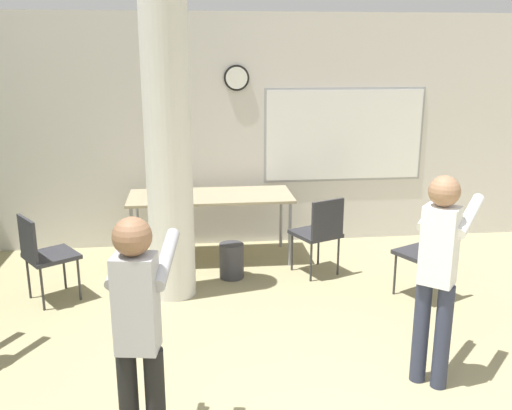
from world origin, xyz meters
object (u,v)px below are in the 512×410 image
Objects in this scene: folding_table at (211,199)px; person_playing_front at (139,326)px; chair_near_pillar at (43,252)px; person_playing_side at (439,265)px; bottle_on_table at (176,185)px; chair_mid_room at (430,250)px; chair_table_right at (320,230)px.

person_playing_front is (-0.52, -3.42, 0.18)m from folding_table.
chair_near_pillar is 3.62m from person_playing_side.
bottle_on_table reaches higher than chair_mid_room.
chair_mid_room is 0.56× the size of person_playing_front.
folding_table is 2.47m from chair_mid_room.
person_playing_side reaches higher than chair_mid_room.
folding_table is at bearing 81.33° from person_playing_front.
chair_table_right is (2.77, 0.36, 0.00)m from chair_near_pillar.
chair_near_pillar is at bearing -172.60° from chair_table_right.
chair_near_pillar is 2.70m from person_playing_front.
chair_table_right is 0.56× the size of person_playing_side.
chair_near_pillar reaches higher than folding_table.
chair_table_right is at bearing -29.30° from folding_table.
bottle_on_table is at bearing 40.81° from chair_near_pillar.
chair_table_right is at bearing 99.51° from person_playing_side.
person_playing_front is at bearing -120.72° from chair_table_right.
chair_mid_room is 1.55m from person_playing_side.
person_playing_side is (1.88, -2.85, 0.05)m from bottle_on_table.
folding_table is 3.15m from person_playing_side.
chair_near_pillar is at bearing -148.70° from folding_table.
folding_table is at bearing -11.94° from bottle_on_table.
person_playing_front is at bearing -92.17° from bottle_on_table.
folding_table is 3.47m from person_playing_front.
chair_mid_room is at bearing 38.58° from person_playing_front.
person_playing_side is (3.13, -1.77, 0.41)m from chair_near_pillar.
chair_near_pillar and chair_table_right have the same top height.
chair_mid_room is at bearing -30.86° from bottle_on_table.
bottle_on_table is at bearing 123.45° from person_playing_side.
person_playing_side reaches higher than person_playing_front.
chair_near_pillar is at bearing -139.19° from bottle_on_table.
person_playing_front is (-1.66, -2.79, 0.40)m from chair_table_right.
person_playing_side is (0.36, -2.13, 0.41)m from chair_table_right.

